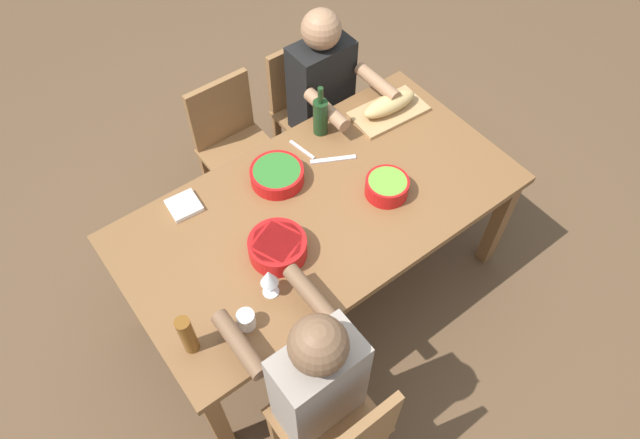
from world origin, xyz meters
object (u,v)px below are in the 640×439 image
(beer_bottle, at_px, (187,335))
(cup_near_left, at_px, (246,320))
(diner_far_right, at_px, (326,94))
(chair_near_left, at_px, (340,433))
(chair_far_center, at_px, (234,143))
(serving_bowl_greens, at_px, (277,174))
(serving_bowl_fruit, at_px, (278,247))
(wine_glass, at_px, (269,278))
(dining_table, at_px, (320,215))
(serving_bowl_salad, at_px, (387,186))
(wine_bottle, at_px, (320,116))
(cutting_board, at_px, (389,112))
(bread_loaf, at_px, (390,104))
(diner_near_left, at_px, (312,379))
(napkin_stack, at_px, (184,206))
(chair_far_right, at_px, (307,105))

(beer_bottle, xyz_separation_m, cup_near_left, (0.22, -0.05, -0.07))
(diner_far_right, height_order, beer_bottle, diner_far_right)
(chair_near_left, bearing_deg, chair_far_center, 72.39)
(serving_bowl_greens, distance_m, cup_near_left, 0.77)
(chair_far_center, height_order, cup_near_left, chair_far_center)
(serving_bowl_fruit, distance_m, wine_glass, 0.20)
(beer_bottle, relative_size, cup_near_left, 2.62)
(dining_table, relative_size, serving_bowl_fruit, 7.35)
(serving_bowl_salad, xyz_separation_m, wine_bottle, (-0.00, 0.51, 0.06))
(chair_far_center, xyz_separation_m, wine_glass, (-0.44, -1.06, 0.37))
(cutting_board, distance_m, bread_loaf, 0.06)
(cutting_board, bearing_deg, beer_bottle, -160.37)
(wine_bottle, bearing_deg, chair_far_center, 124.21)
(serving_bowl_salad, bearing_deg, diner_near_left, -148.23)
(chair_near_left, distance_m, cutting_board, 1.63)
(serving_bowl_fruit, height_order, wine_glass, wine_glass)
(serving_bowl_salad, height_order, cup_near_left, serving_bowl_salad)
(cutting_board, height_order, bread_loaf, bread_loaf)
(serving_bowl_salad, relative_size, bread_loaf, 0.64)
(dining_table, xyz_separation_m, wine_glass, (-0.44, -0.24, 0.19))
(cutting_board, height_order, wine_bottle, wine_bottle)
(serving_bowl_fruit, bearing_deg, napkin_stack, 113.31)
(serving_bowl_greens, bearing_deg, chair_near_left, -112.83)
(diner_far_right, height_order, serving_bowl_salad, diner_far_right)
(diner_far_right, bearing_deg, serving_bowl_fruit, -138.38)
(dining_table, xyz_separation_m, serving_bowl_fruit, (-0.31, -0.10, 0.13))
(diner_near_left, height_order, cutting_board, diner_near_left)
(serving_bowl_greens, distance_m, napkin_stack, 0.46)
(serving_bowl_greens, bearing_deg, cup_near_left, -133.83)
(beer_bottle, bearing_deg, diner_near_left, -50.66)
(diner_far_right, relative_size, bread_loaf, 3.75)
(chair_near_left, height_order, diner_near_left, diner_near_left)
(serving_bowl_fruit, height_order, bread_loaf, bread_loaf)
(serving_bowl_fruit, xyz_separation_m, wine_glass, (-0.13, -0.14, 0.06))
(dining_table, height_order, serving_bowl_fruit, serving_bowl_fruit)
(dining_table, height_order, diner_near_left, diner_near_left)
(wine_bottle, height_order, wine_glass, wine_bottle)
(chair_near_left, distance_m, serving_bowl_greens, 1.19)
(cup_near_left, bearing_deg, wine_glass, 22.33)
(wine_bottle, distance_m, cup_near_left, 1.13)
(cup_near_left, distance_m, napkin_stack, 0.69)
(chair_far_right, bearing_deg, cutting_board, -75.00)
(diner_near_left, distance_m, serving_bowl_fruit, 0.58)
(serving_bowl_greens, bearing_deg, diner_far_right, 33.26)
(diner_near_left, bearing_deg, wine_glass, 78.84)
(diner_near_left, distance_m, cup_near_left, 0.35)
(serving_bowl_greens, xyz_separation_m, wine_glass, (-0.37, -0.49, 0.07))
(chair_far_right, bearing_deg, wine_bottle, -117.44)
(chair_near_left, height_order, wine_glass, wine_glass)
(chair_near_left, relative_size, beer_bottle, 3.86)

